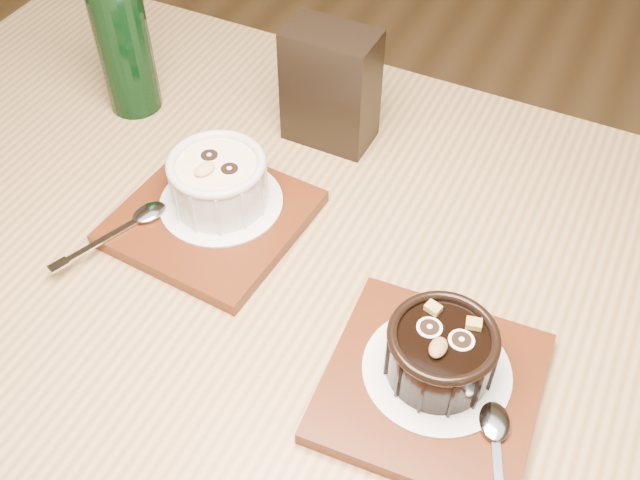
{
  "coord_description": "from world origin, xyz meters",
  "views": [
    {
      "loc": [
        0.11,
        -0.41,
        1.32
      ],
      "look_at": [
        -0.09,
        0.01,
        0.81
      ],
      "focal_mm": 42.0,
      "sensor_mm": 36.0,
      "label": 1
    }
  ],
  "objects_px": {
    "table": "(296,353)",
    "green_bottle": "(123,40)",
    "tray_left": "(212,218)",
    "tray_right": "(431,387)",
    "condiment_stand": "(331,87)",
    "ramekin_dark": "(441,350)",
    "ramekin_white": "(218,179)"
  },
  "relations": [
    {
      "from": "table",
      "to": "green_bottle",
      "type": "relative_size",
      "value": 5.16
    },
    {
      "from": "tray_left",
      "to": "tray_right",
      "type": "relative_size",
      "value": 1.0
    },
    {
      "from": "table",
      "to": "condiment_stand",
      "type": "relative_size",
      "value": 8.67
    },
    {
      "from": "tray_right",
      "to": "ramekin_dark",
      "type": "relative_size",
      "value": 1.91
    },
    {
      "from": "tray_left",
      "to": "condiment_stand",
      "type": "distance_m",
      "value": 0.2
    },
    {
      "from": "ramekin_dark",
      "to": "green_bottle",
      "type": "relative_size",
      "value": 0.4
    },
    {
      "from": "tray_right",
      "to": "condiment_stand",
      "type": "bearing_deg",
      "value": 128.9
    },
    {
      "from": "table",
      "to": "tray_left",
      "type": "bearing_deg",
      "value": 155.72
    },
    {
      "from": "ramekin_white",
      "to": "green_bottle",
      "type": "relative_size",
      "value": 0.43
    },
    {
      "from": "condiment_stand",
      "to": "table",
      "type": "bearing_deg",
      "value": -73.51
    },
    {
      "from": "ramekin_dark",
      "to": "condiment_stand",
      "type": "relative_size",
      "value": 0.67
    },
    {
      "from": "table",
      "to": "condiment_stand",
      "type": "bearing_deg",
      "value": 106.49
    },
    {
      "from": "table",
      "to": "ramekin_white",
      "type": "bearing_deg",
      "value": 148.78
    },
    {
      "from": "ramekin_white",
      "to": "tray_right",
      "type": "relative_size",
      "value": 0.56
    },
    {
      "from": "condiment_stand",
      "to": "green_bottle",
      "type": "height_order",
      "value": "green_bottle"
    },
    {
      "from": "condiment_stand",
      "to": "ramekin_dark",
      "type": "bearing_deg",
      "value": -49.85
    },
    {
      "from": "tray_right",
      "to": "ramekin_dark",
      "type": "height_order",
      "value": "ramekin_dark"
    },
    {
      "from": "table",
      "to": "condiment_stand",
      "type": "height_order",
      "value": "condiment_stand"
    },
    {
      "from": "table",
      "to": "ramekin_dark",
      "type": "distance_m",
      "value": 0.21
    },
    {
      "from": "ramekin_white",
      "to": "green_bottle",
      "type": "bearing_deg",
      "value": 165.79
    },
    {
      "from": "tray_right",
      "to": "green_bottle",
      "type": "xyz_separation_m",
      "value": [
        -0.47,
        0.23,
        0.08
      ]
    },
    {
      "from": "tray_right",
      "to": "green_bottle",
      "type": "bearing_deg",
      "value": 153.64
    },
    {
      "from": "table",
      "to": "green_bottle",
      "type": "xyz_separation_m",
      "value": [
        -0.31,
        0.19,
        0.18
      ]
    },
    {
      "from": "tray_left",
      "to": "condiment_stand",
      "type": "xyz_separation_m",
      "value": [
        0.05,
        0.18,
        0.06
      ]
    },
    {
      "from": "tray_right",
      "to": "tray_left",
      "type": "bearing_deg",
      "value": 161.08
    },
    {
      "from": "ramekin_white",
      "to": "tray_right",
      "type": "distance_m",
      "value": 0.3
    },
    {
      "from": "ramekin_white",
      "to": "green_bottle",
      "type": "xyz_separation_m",
      "value": [
        -0.19,
        0.12,
        0.04
      ]
    },
    {
      "from": "ramekin_white",
      "to": "ramekin_dark",
      "type": "bearing_deg",
      "value": -2.55
    },
    {
      "from": "ramekin_dark",
      "to": "green_bottle",
      "type": "bearing_deg",
      "value": 156.53
    },
    {
      "from": "tray_left",
      "to": "ramekin_white",
      "type": "xyz_separation_m",
      "value": [
        0.0,
        0.02,
        0.04
      ]
    },
    {
      "from": "ramekin_white",
      "to": "condiment_stand",
      "type": "bearing_deg",
      "value": 90.4
    },
    {
      "from": "tray_left",
      "to": "ramekin_dark",
      "type": "xyz_separation_m",
      "value": [
        0.28,
        -0.08,
        0.04
      ]
    }
  ]
}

